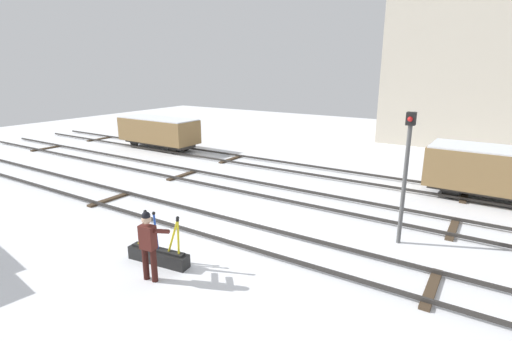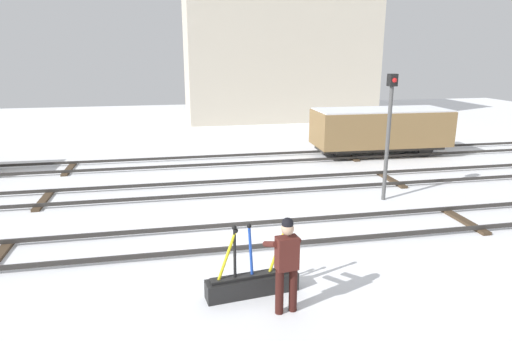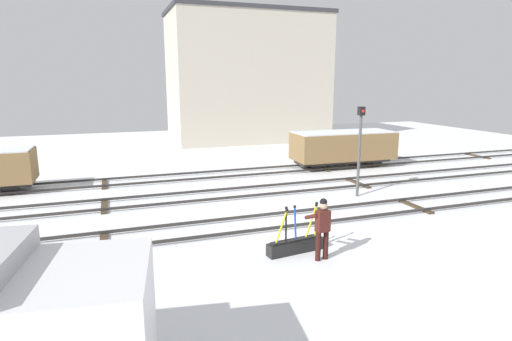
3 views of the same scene
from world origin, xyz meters
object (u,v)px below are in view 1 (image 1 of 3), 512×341
at_px(switch_lever_frame, 159,254).
at_px(rail_worker, 149,242).
at_px(freight_car_near_switch, 158,131).
at_px(signal_post, 406,166).
at_px(freight_car_far_end, 512,173).

distance_m(switch_lever_frame, rail_worker, 1.13).
height_order(switch_lever_frame, freight_car_near_switch, freight_car_near_switch).
relative_size(switch_lever_frame, signal_post, 0.47).
bearing_deg(freight_car_near_switch, freight_car_far_end, 0.87).
relative_size(signal_post, freight_car_far_end, 0.65).
bearing_deg(switch_lever_frame, rail_worker, -63.22).
bearing_deg(freight_car_near_switch, rail_worker, -43.54).
xyz_separation_m(switch_lever_frame, freight_car_far_end, (7.83, 10.55, 0.97)).
distance_m(signal_post, freight_car_near_switch, 17.18).
xyz_separation_m(rail_worker, freight_car_far_end, (7.36, 11.24, 0.21)).
relative_size(freight_car_near_switch, freight_car_far_end, 0.91).
xyz_separation_m(signal_post, freight_car_near_switch, (-16.12, 5.81, -1.21)).
relative_size(rail_worker, freight_car_far_end, 0.30).
relative_size(switch_lever_frame, rail_worker, 1.02).
bearing_deg(switch_lever_frame, freight_car_far_end, 46.16).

